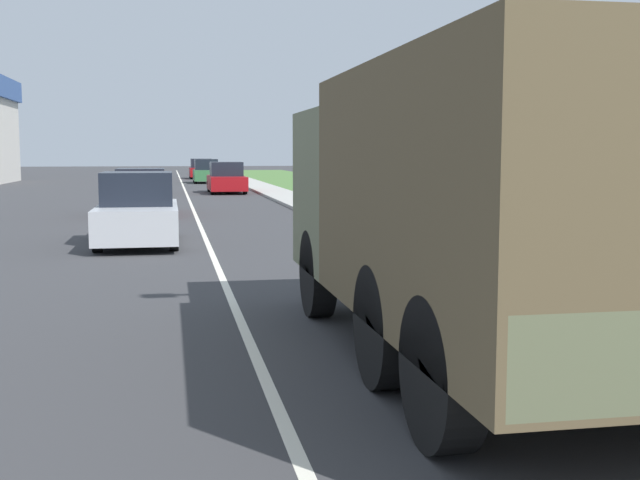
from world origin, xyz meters
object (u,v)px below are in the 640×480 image
object	(u,v)px
military_truck	(476,200)
car_nearest_ahead	(138,212)
car_farthest_ahead	(201,170)
car_fourth_ahead	(206,172)
car_second_ahead	(141,194)
car_third_ahead	(226,179)

from	to	relation	value
military_truck	car_nearest_ahead	distance (m)	11.96
military_truck	car_farthest_ahead	world-z (taller)	military_truck
military_truck	car_fourth_ahead	bearing A→B (deg)	90.52
car_nearest_ahead	car_fourth_ahead	size ratio (longest dim) A/B	1.09
car_second_ahead	military_truck	bearing A→B (deg)	-79.17
car_nearest_ahead	car_second_ahead	world-z (taller)	car_nearest_ahead
car_nearest_ahead	car_fourth_ahead	world-z (taller)	car_nearest_ahead
car_fourth_ahead	car_farthest_ahead	size ratio (longest dim) A/B	0.93
car_third_ahead	car_farthest_ahead	size ratio (longest dim) A/B	1.08
car_second_ahead	car_fourth_ahead	xyz separation A→B (m)	(3.47, 28.21, 0.03)
military_truck	car_third_ahead	world-z (taller)	military_truck
car_nearest_ahead	car_farthest_ahead	xyz separation A→B (m)	(3.25, 46.80, -0.02)
car_nearest_ahead	car_second_ahead	xyz separation A→B (m)	(-0.23, 9.07, -0.04)
car_farthest_ahead	car_second_ahead	bearing A→B (deg)	-95.27
car_second_ahead	car_farthest_ahead	distance (m)	37.90
military_truck	car_fourth_ahead	world-z (taller)	military_truck
car_second_ahead	car_nearest_ahead	bearing A→B (deg)	-88.54
military_truck	car_second_ahead	world-z (taller)	military_truck
car_third_ahead	car_second_ahead	bearing A→B (deg)	-105.34
car_nearest_ahead	car_farthest_ahead	world-z (taller)	car_nearest_ahead
military_truck	car_farthest_ahead	distance (m)	58.16
car_nearest_ahead	car_fourth_ahead	distance (m)	37.42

